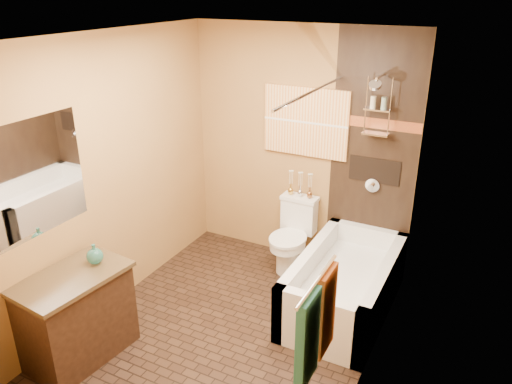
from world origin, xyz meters
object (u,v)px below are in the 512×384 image
Objects in this scene: sunset_painting at (306,122)px; bathtub at (345,289)px; vanity at (77,316)px; toilet at (292,235)px.

bathtub is (0.74, -0.73, -1.33)m from sunset_painting.
bathtub is at bearing 48.69° from vanity.
bathtub is at bearing -44.60° from sunset_painting.
bathtub is 1.65× the size of vanity.
toilet is 2.29m from vanity.
vanity is (-1.72, -1.59, 0.16)m from bathtub.
vanity is (-0.99, -2.06, -0.00)m from toilet.
vanity is at bearing -115.00° from toilet.
sunset_painting is at bearing 72.83° from vanity.
sunset_painting is 2.78m from vanity.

